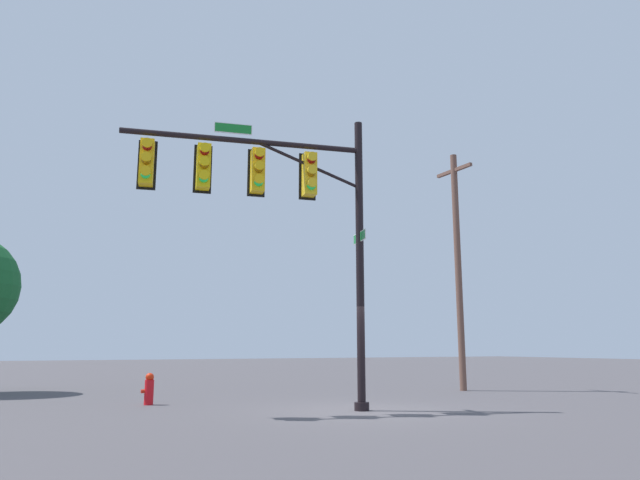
# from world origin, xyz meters

# --- Properties ---
(ground_plane) EXTENTS (120.00, 120.00, 0.00)m
(ground_plane) POSITION_xyz_m (0.00, 0.00, 0.00)
(ground_plane) COLOR #494548
(signal_pole_assembly) EXTENTS (6.02, 1.78, 7.33)m
(signal_pole_assembly) POSITION_xyz_m (2.35, -0.46, 5.28)
(signal_pole_assembly) COLOR black
(signal_pole_assembly) RESTS_ON ground_plane
(utility_pole) EXTENTS (0.24, 1.80, 8.65)m
(utility_pole) POSITION_xyz_m (-6.45, -4.06, 4.51)
(utility_pole) COLOR brown
(utility_pole) RESTS_ON ground_plane
(fire_hydrant) EXTENTS (0.33, 0.24, 0.83)m
(fire_hydrant) POSITION_xyz_m (4.40, -3.69, 0.41)
(fire_hydrant) COLOR red
(fire_hydrant) RESTS_ON ground_plane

